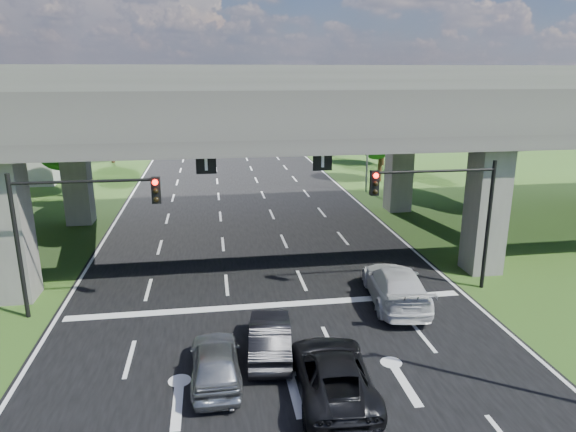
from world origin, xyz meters
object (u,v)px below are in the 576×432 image
object	(u,v)px
signal_right	(445,203)
car_trailing	(333,373)
streetlight_far	(364,121)
car_dark	(270,337)
streetlight_beyond	(322,108)
signal_left	(72,217)
car_silver	(216,362)
car_white	(396,285)

from	to	relation	value
signal_right	car_trailing	distance (m)	10.21
streetlight_far	car_dark	bearing A→B (deg)	-113.43
streetlight_beyond	car_trailing	xyz separation A→B (m)	(-8.92, -42.99, -5.13)
streetlight_far	car_dark	world-z (taller)	streetlight_far
signal_left	streetlight_beyond	xyz separation A→B (m)	(17.92, 36.06, 1.66)
signal_left	streetlight_beyond	size ratio (longest dim) A/B	0.60
streetlight_beyond	car_dark	distance (m)	42.10
signal_right	car_dark	size ratio (longest dim) A/B	1.47
streetlight_beyond	car_trailing	size ratio (longest dim) A/B	2.03
signal_left	car_silver	xyz separation A→B (m)	(5.41, -5.70, -3.47)
car_silver	car_dark	size ratio (longest dim) A/B	0.98
streetlight_far	signal_right	bearing A→B (deg)	-96.47
car_white	car_trailing	bearing A→B (deg)	61.94
car_dark	streetlight_beyond	bearing A→B (deg)	-98.44
car_dark	car_white	distance (m)	6.81
signal_right	streetlight_far	distance (m)	20.25
signal_right	streetlight_beyond	distance (m)	36.17
signal_right	car_dark	bearing A→B (deg)	-152.27
car_dark	car_silver	bearing A→B (deg)	40.80
signal_left	streetlight_beyond	distance (m)	40.30
signal_right	car_trailing	bearing A→B (deg)	-133.77
signal_right	signal_left	distance (m)	15.65
car_silver	streetlight_beyond	bearing A→B (deg)	-107.32
streetlight_beyond	car_silver	world-z (taller)	streetlight_beyond
car_trailing	car_silver	bearing A→B (deg)	-15.73
car_silver	car_dark	distance (m)	2.34
signal_left	car_trailing	bearing A→B (deg)	-37.60
signal_right	car_white	xyz separation A→B (m)	(-2.42, -0.94, -3.36)
car_dark	streetlight_far	bearing A→B (deg)	-107.20
signal_right	car_white	size ratio (longest dim) A/B	1.09
signal_right	car_white	distance (m)	4.25
streetlight_far	car_white	bearing A→B (deg)	-102.61
car_dark	car_white	xyz separation A→B (m)	(5.89, 3.43, 0.12)
streetlight_beyond	signal_right	bearing A→B (deg)	-93.61
signal_left	streetlight_beyond	world-z (taller)	streetlight_beyond
car_trailing	streetlight_far	bearing A→B (deg)	-104.98
signal_right	streetlight_beyond	bearing A→B (deg)	86.39
signal_left	streetlight_far	bearing A→B (deg)	48.22
streetlight_far	car_silver	xyz separation A→B (m)	(-12.51, -25.75, -5.14)
car_silver	car_dark	world-z (taller)	car_silver
car_dark	signal_right	bearing A→B (deg)	-146.04
signal_right	car_trailing	world-z (taller)	signal_right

